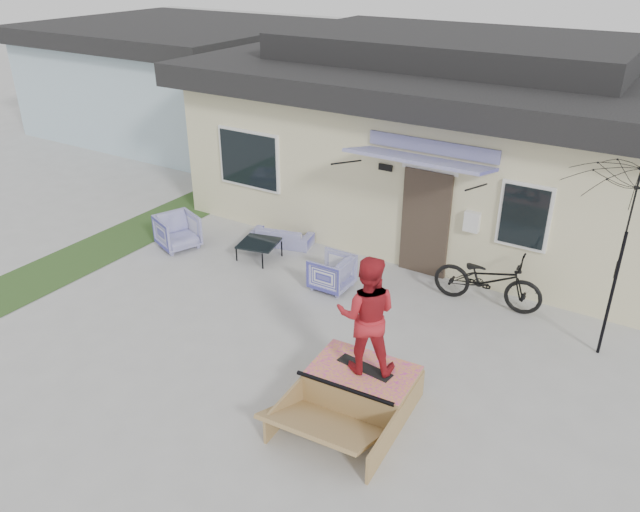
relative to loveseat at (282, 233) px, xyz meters
The scene contains 13 objects.
ground 4.56m from the loveseat, 62.83° to the right, with size 90.00×90.00×0.00m, color #9F9E9C.
grass_strip 3.74m from the loveseat, 146.65° to the right, with size 1.40×8.00×0.01m, color #27431D.
house 4.76m from the loveseat, 62.16° to the left, with size 10.80×8.49×4.10m.
neighbor_house 10.42m from the loveseat, 144.76° to the left, with size 8.60×7.60×3.50m.
loveseat is the anchor object (origin of this frame).
armchair_left 2.20m from the loveseat, 144.13° to the right, with size 0.78×0.73×0.80m, color #313093.
armchair_right 2.18m from the loveseat, 29.43° to the right, with size 0.70×0.66×0.72m, color #313093.
coffee_table 0.81m from the loveseat, 89.84° to the right, with size 0.74×0.74×0.37m, color black.
bicycle 4.56m from the loveseat, ahead, with size 0.67×1.93×1.23m, color black.
patio_umbrella 6.76m from the loveseat, ahead, with size 2.23×2.09×2.20m.
skate_ramp 5.30m from the loveseat, 42.33° to the right, with size 1.44×1.92×0.48m, color olive, non-canonical shape.
skateboard 5.27m from the loveseat, 41.97° to the right, with size 0.83×0.21×0.05m, color black.
skater 5.39m from the loveseat, 41.97° to the right, with size 0.84×0.65×1.72m, color #AA1D25.
Camera 1 is at (5.08, -5.83, 5.82)m, focal length 35.04 mm.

